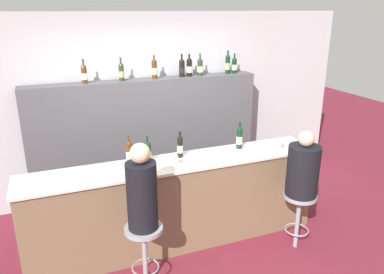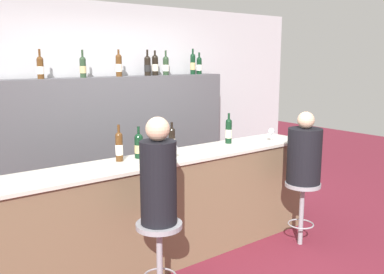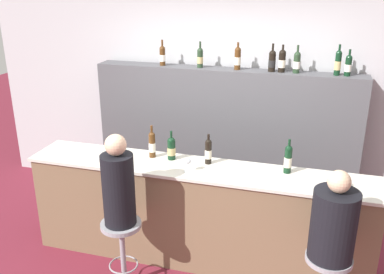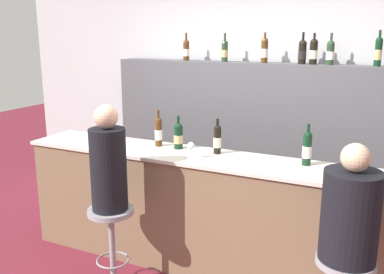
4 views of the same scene
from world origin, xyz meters
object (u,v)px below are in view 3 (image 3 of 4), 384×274
wine_bottle_counter_2 (208,151)px  wine_bottle_backbar_0 (162,55)px  wine_bottle_backbar_7 (348,65)px  wine_bottle_backbar_1 (200,57)px  wine_bottle_counter_3 (288,159)px  wine_bottle_backbar_3 (272,61)px  wine_bottle_backbar_2 (238,58)px  wine_bottle_backbar_5 (297,62)px  wine_bottle_counter_0 (152,144)px  wine_bottle_backbar_4 (282,61)px  wine_bottle_backbar_6 (338,63)px  guest_seated_left (118,185)px  bar_stool_right (327,272)px  bar_stool_left (122,237)px  wine_bottle_counter_1 (171,148)px  wine_glass_0 (188,162)px  guest_seated_right (334,222)px  wine_glass_1 (338,178)px

wine_bottle_counter_2 → wine_bottle_backbar_0: size_ratio=0.99×
wine_bottle_counter_2 → wine_bottle_backbar_7: size_ratio=1.06×
wine_bottle_backbar_0 → wine_bottle_backbar_1: (0.47, 0.00, -0.00)m
wine_bottle_counter_3 → wine_bottle_backbar_3: size_ratio=1.05×
wine_bottle_counter_3 → wine_bottle_backbar_1: bearing=135.4°
wine_bottle_counter_3 → wine_bottle_backbar_2: (-0.70, 1.13, 0.70)m
wine_bottle_backbar_7 → wine_bottle_backbar_5: bearing=180.0°
wine_bottle_counter_0 → wine_bottle_backbar_7: bearing=31.7°
wine_bottle_counter_2 → wine_bottle_backbar_4: wine_bottle_backbar_4 is taller
wine_bottle_counter_2 → wine_bottle_backbar_4: 1.44m
wine_bottle_backbar_5 → wine_bottle_backbar_1: bearing=-180.0°
wine_bottle_backbar_1 → wine_bottle_backbar_6: bearing=0.0°
guest_seated_left → bar_stool_right: (1.79, -0.00, -0.52)m
wine_bottle_backbar_4 → bar_stool_left: (-1.18, -1.84, -1.34)m
wine_bottle_backbar_7 → bar_stool_right: bearing=-92.8°
wine_bottle_backbar_5 → bar_stool_left: wine_bottle_backbar_5 is taller
wine_bottle_counter_2 → wine_bottle_counter_1: bearing=-180.0°
wine_bottle_backbar_1 → wine_bottle_backbar_6: size_ratio=0.91×
wine_glass_0 → guest_seated_right: guest_seated_right is taller
wine_bottle_counter_1 → wine_glass_1: size_ratio=1.94×
wine_bottle_backbar_3 → guest_seated_left: size_ratio=0.37×
wine_glass_1 → bar_stool_left: size_ratio=0.23×
wine_bottle_counter_3 → guest_seated_left: 1.56m
wine_bottle_counter_0 → bar_stool_left: 0.95m
wine_bottle_backbar_5 → wine_glass_1: 1.61m
wine_bottle_backbar_3 → wine_bottle_backbar_7: size_ratio=1.10×
wine_bottle_backbar_7 → wine_glass_1: 1.54m
wine_bottle_backbar_2 → wine_glass_1: (1.13, -1.37, -0.73)m
wine_bottle_counter_0 → wine_bottle_backbar_1: bearing=80.6°
wine_bottle_counter_1 → wine_bottle_backbar_3: wine_bottle_backbar_3 is taller
wine_bottle_counter_1 → wine_bottle_backbar_7: 2.11m
wine_bottle_backbar_1 → wine_bottle_backbar_5: 1.11m
wine_bottle_counter_2 → bar_stool_right: bearing=-31.2°
bar_stool_left → wine_bottle_backbar_2: bearing=69.7°
wine_bottle_backbar_7 → wine_bottle_counter_2: bearing=-137.9°
wine_bottle_backbar_4 → wine_bottle_backbar_3: bearing=-180.0°
wine_bottle_counter_0 → wine_glass_0: 0.50m
wine_glass_0 → wine_glass_1: 1.33m
wine_bottle_counter_2 → wine_bottle_backbar_6: (1.15, 1.13, 0.71)m
wine_bottle_backbar_6 → wine_bottle_backbar_7: 0.11m
wine_bottle_backbar_3 → bar_stool_right: bearing=-68.6°
wine_bottle_backbar_1 → wine_glass_1: bearing=-40.9°
wine_bottle_backbar_0 → wine_bottle_backbar_6: bearing=0.0°
wine_bottle_backbar_0 → wine_bottle_backbar_7: wine_bottle_backbar_0 is taller
wine_bottle_backbar_1 → guest_seated_right: size_ratio=0.41×
wine_bottle_counter_0 → wine_bottle_backbar_5: size_ratio=1.09×
wine_bottle_backbar_1 → bar_stool_left: 2.28m
wine_bottle_backbar_2 → wine_bottle_backbar_3: size_ratio=0.99×
wine_bottle_counter_0 → wine_bottle_counter_2: 0.58m
guest_seated_left → bar_stool_right: size_ratio=1.24×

